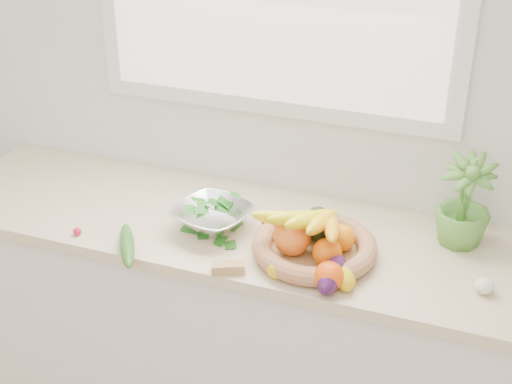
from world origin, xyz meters
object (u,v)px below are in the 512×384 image
(cucumber, at_px, (127,245))
(apple, at_px, (275,223))
(potted_herb, at_px, (464,203))
(colander_with_spinach, at_px, (212,212))
(fruit_basket, at_px, (314,240))
(eggplant, at_px, (332,274))

(cucumber, bearing_deg, apple, 32.44)
(apple, bearing_deg, potted_herb, 16.18)
(cucumber, bearing_deg, colander_with_spinach, 47.61)
(fruit_basket, bearing_deg, cucumber, -161.69)
(fruit_basket, bearing_deg, colander_with_spinach, 174.54)
(fruit_basket, bearing_deg, apple, 154.60)
(eggplant, relative_size, colander_with_spinach, 0.63)
(apple, xyz_separation_m, cucumber, (-0.41, -0.26, -0.02))
(potted_herb, distance_m, colander_with_spinach, 0.82)
(cucumber, xyz_separation_m, potted_herb, (0.99, 0.43, 0.12))
(fruit_basket, bearing_deg, potted_herb, 29.69)
(eggplant, relative_size, fruit_basket, 0.37)
(cucumber, distance_m, colander_with_spinach, 0.30)
(apple, distance_m, colander_with_spinach, 0.21)
(apple, distance_m, potted_herb, 0.61)
(colander_with_spinach, bearing_deg, cucumber, -132.39)
(colander_with_spinach, bearing_deg, eggplant, -20.20)
(cucumber, distance_m, potted_herb, 1.09)
(apple, height_order, eggplant, apple)
(potted_herb, relative_size, colander_with_spinach, 1.04)
(cucumber, height_order, potted_herb, potted_herb)
(potted_herb, xyz_separation_m, fruit_basket, (-0.42, -0.24, -0.09))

